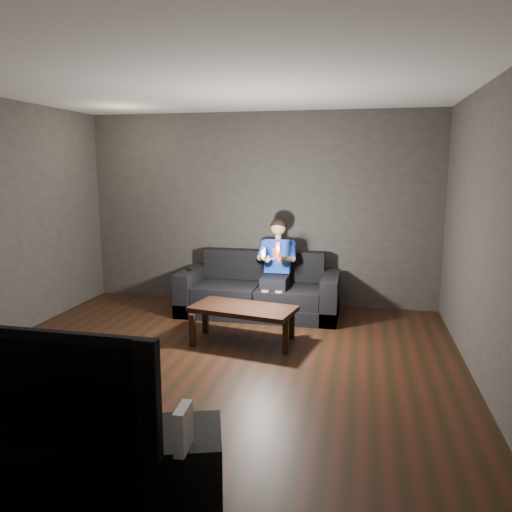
% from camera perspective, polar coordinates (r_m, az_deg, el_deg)
% --- Properties ---
extents(floor, '(5.00, 5.00, 0.00)m').
position_cam_1_polar(floor, '(5.05, -5.46, -12.56)').
color(floor, black).
rests_on(floor, ground).
extents(back_wall, '(5.00, 0.04, 2.70)m').
position_cam_1_polar(back_wall, '(7.11, 0.41, 5.34)').
color(back_wall, '#34312E').
rests_on(back_wall, ground).
extents(front_wall, '(5.00, 0.04, 2.70)m').
position_cam_1_polar(front_wall, '(2.48, -23.64, -4.62)').
color(front_wall, '#34312E').
rests_on(front_wall, ground).
extents(right_wall, '(0.04, 5.00, 2.70)m').
position_cam_1_polar(right_wall, '(4.60, 25.43, 1.73)').
color(right_wall, '#34312E').
rests_on(right_wall, ground).
extents(ceiling, '(5.00, 5.00, 0.02)m').
position_cam_1_polar(ceiling, '(4.72, -6.05, 19.29)').
color(ceiling, silver).
rests_on(ceiling, back_wall).
extents(sofa, '(2.10, 0.91, 0.81)m').
position_cam_1_polar(sofa, '(6.69, 0.38, -4.39)').
color(sofa, black).
rests_on(sofa, floor).
extents(child, '(0.50, 0.62, 1.23)m').
position_cam_1_polar(child, '(6.51, 2.36, -0.61)').
color(child, black).
rests_on(child, sofa).
extents(wii_remote_red, '(0.05, 0.08, 0.20)m').
position_cam_1_polar(wii_remote_red, '(5.99, 2.50, 0.64)').
color(wii_remote_red, red).
rests_on(wii_remote_red, child).
extents(nunchuk_white, '(0.07, 0.10, 0.16)m').
position_cam_1_polar(nunchuk_white, '(6.03, 0.84, 0.34)').
color(nunchuk_white, silver).
rests_on(nunchuk_white, child).
extents(wii_remote_black, '(0.09, 0.17, 0.03)m').
position_cam_1_polar(wii_remote_black, '(6.80, -7.57, -1.47)').
color(wii_remote_black, black).
rests_on(wii_remote_black, sofa).
extents(coffee_table, '(1.22, 0.77, 0.41)m').
position_cam_1_polar(coffee_table, '(5.59, -1.48, -6.36)').
color(coffee_table, black).
rests_on(coffee_table, floor).
extents(media_console, '(1.59, 0.88, 0.55)m').
position_cam_1_polar(media_console, '(3.09, -19.56, -23.26)').
color(media_console, black).
rests_on(media_console, floor).
extents(tv, '(1.07, 0.16, 0.61)m').
position_cam_1_polar(tv, '(2.82, -20.27, -13.33)').
color(tv, black).
rests_on(tv, media_console).
extents(wii_console, '(0.06, 0.18, 0.23)m').
position_cam_1_polar(wii_console, '(2.65, -8.31, -18.92)').
color(wii_console, silver).
rests_on(wii_console, media_console).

